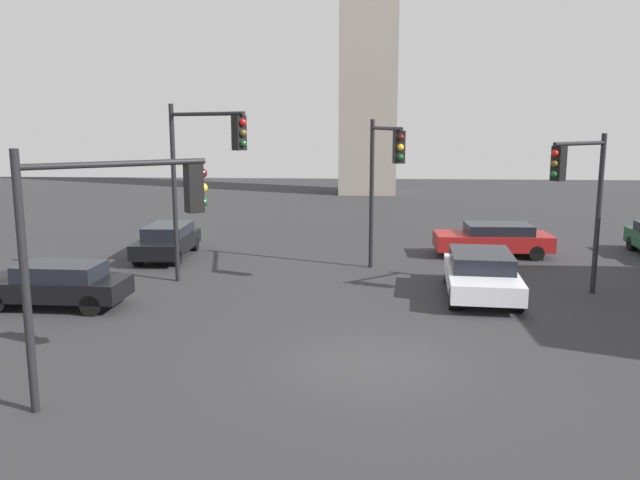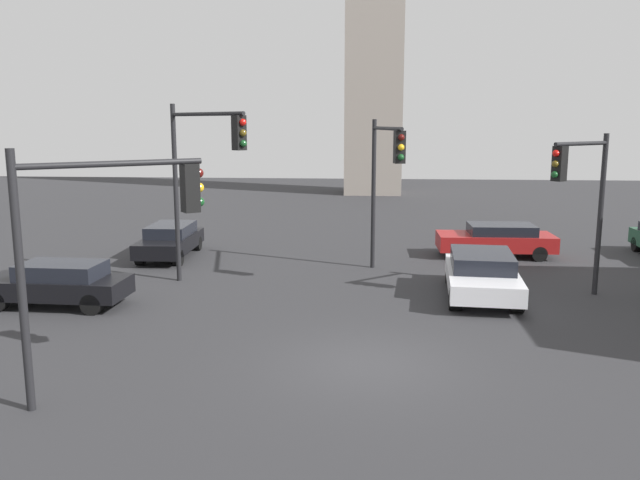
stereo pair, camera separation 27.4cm
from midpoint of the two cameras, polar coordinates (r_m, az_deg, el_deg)
ground_plane at (r=14.91m, az=4.73°, el=-10.81°), size 97.24×97.24×0.00m
traffic_light_0 at (r=22.11m, az=6.11°, el=6.46°), size 1.03×3.99×5.47m
traffic_light_1 at (r=20.73m, az=-9.89°, el=6.99°), size 3.04×2.85×5.97m
traffic_light_2 at (r=13.16m, az=-17.27°, el=1.58°), size 2.98×2.32×4.92m
traffic_light_3 at (r=20.84m, az=22.32°, el=4.49°), size 2.08×1.76×5.04m
car_0 at (r=20.84m, az=14.42°, el=-2.87°), size 2.47×4.87×1.36m
car_1 at (r=26.71m, az=-12.76°, el=0.01°), size 1.87×4.44×1.32m
car_3 at (r=20.55m, az=-21.75°, el=-3.55°), size 4.23×1.80×1.32m
car_5 at (r=27.12m, az=15.56°, el=0.06°), size 4.61×1.96×1.33m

